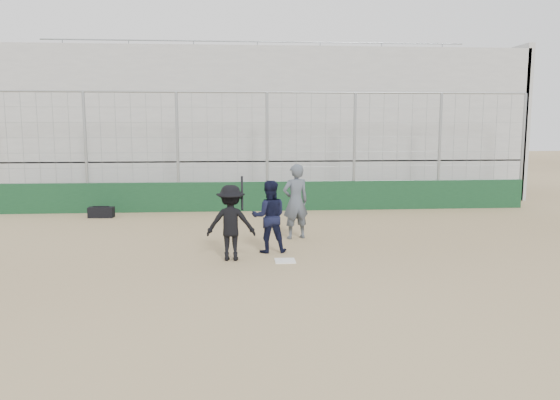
{
  "coord_description": "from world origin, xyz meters",
  "views": [
    {
      "loc": [
        -1.01,
        -11.5,
        2.98
      ],
      "look_at": [
        0.0,
        1.4,
        1.15
      ],
      "focal_mm": 35.0,
      "sensor_mm": 36.0,
      "label": 1
    }
  ],
  "objects": [
    {
      "name": "equipment_bag",
      "position": [
        -5.35,
        6.0,
        0.17
      ],
      "size": [
        0.8,
        0.38,
        0.37
      ],
      "color": "black",
      "rests_on": "ground"
    },
    {
      "name": "ground",
      "position": [
        0.0,
        0.0,
        0.0
      ],
      "size": [
        90.0,
        90.0,
        0.0
      ],
      "primitive_type": "plane",
      "color": "olive",
      "rests_on": "ground"
    },
    {
      "name": "home_plate",
      "position": [
        0.0,
        0.0,
        0.01
      ],
      "size": [
        0.44,
        0.44,
        0.02
      ],
      "primitive_type": "cube",
      "color": "white",
      "rests_on": "ground"
    },
    {
      "name": "backstop",
      "position": [
        0.0,
        7.0,
        0.96
      ],
      "size": [
        18.1,
        0.25,
        4.04
      ],
      "color": "#10321A",
      "rests_on": "ground"
    },
    {
      "name": "batter_at_plate",
      "position": [
        -1.16,
        0.23,
        0.83
      ],
      "size": [
        1.1,
        0.77,
        1.82
      ],
      "color": "black",
      "rests_on": "ground"
    },
    {
      "name": "bleachers",
      "position": [
        0.0,
        11.95,
        2.92
      ],
      "size": [
        20.25,
        6.7,
        6.98
      ],
      "color": "#9D9D9D",
      "rests_on": "ground"
    },
    {
      "name": "catcher_crouched",
      "position": [
        -0.29,
        0.85,
        0.57
      ],
      "size": [
        0.84,
        0.67,
        1.14
      ],
      "color": "black",
      "rests_on": "ground"
    },
    {
      "name": "umpire",
      "position": [
        0.48,
        2.36,
        0.87
      ],
      "size": [
        0.82,
        0.66,
        1.75
      ],
      "primitive_type": "imported",
      "rotation": [
        0.0,
        0.0,
        3.46
      ],
      "color": "#454C57",
      "rests_on": "ground"
    }
  ]
}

